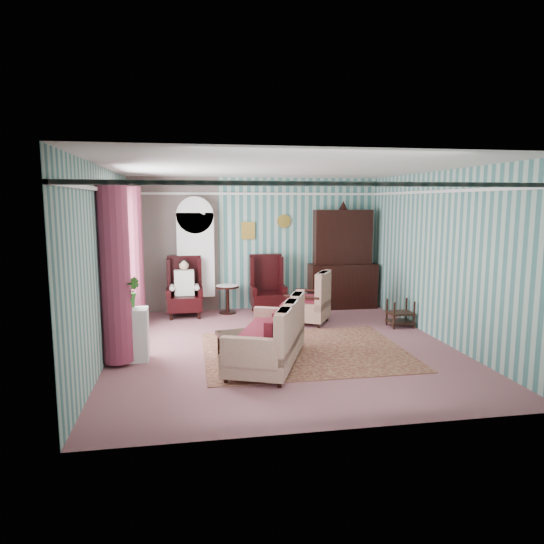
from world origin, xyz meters
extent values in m
plane|color=#895056|center=(0.00, 0.00, 0.00)|extent=(6.00, 6.00, 0.00)
cube|color=#3B6C69|center=(0.00, 3.00, 1.45)|extent=(5.50, 0.02, 2.90)
cube|color=#3B6C69|center=(0.00, -3.00, 1.45)|extent=(5.50, 0.02, 2.90)
cube|color=#3B6C69|center=(-2.75, 0.00, 1.45)|extent=(0.02, 6.00, 2.90)
cube|color=#3B6C69|center=(2.75, 0.00, 1.45)|extent=(0.02, 6.00, 2.90)
cube|color=silver|center=(0.00, 0.00, 2.90)|extent=(5.50, 6.00, 0.02)
cube|color=#8F4859|center=(-1.80, 2.99, 1.45)|extent=(1.90, 0.01, 2.90)
cube|color=silver|center=(0.00, 0.00, 2.55)|extent=(5.50, 6.00, 0.05)
cube|color=white|center=(-2.72, 0.60, 1.55)|extent=(0.04, 1.50, 1.90)
cylinder|color=#863245|center=(-2.55, -0.45, 1.35)|extent=(0.44, 0.44, 2.60)
cylinder|color=#863245|center=(-2.55, 1.65, 1.35)|extent=(0.44, 0.44, 2.60)
cube|color=#AE7D2E|center=(-0.20, 2.97, 1.75)|extent=(0.30, 0.03, 0.38)
cube|color=silver|center=(-1.35, 2.84, 1.12)|extent=(0.80, 0.28, 2.24)
cube|color=black|center=(1.90, 2.72, 1.18)|extent=(1.50, 0.56, 2.36)
cube|color=black|center=(-1.60, 2.45, 0.62)|extent=(0.76, 0.80, 1.25)
cube|color=black|center=(0.15, 2.45, 0.62)|extent=(0.76, 0.80, 1.25)
cylinder|color=black|center=(-0.70, 2.60, 0.30)|extent=(0.50, 0.50, 0.60)
cube|color=black|center=(2.47, 0.90, 0.27)|extent=(0.45, 0.38, 0.54)
cube|color=silver|center=(-2.40, -0.30, 0.40)|extent=(0.55, 0.35, 0.80)
cube|color=#471F17|center=(0.30, -0.30, 0.01)|extent=(3.20, 2.60, 0.01)
cube|color=#BDB093|center=(-0.40, -0.80, 0.50)|extent=(1.67, 2.19, 1.00)
cube|color=beige|center=(0.78, 1.48, 0.49)|extent=(1.12, 1.14, 0.97)
cube|color=black|center=(-0.65, -0.49, 0.21)|extent=(0.97, 0.60, 0.42)
imported|color=#19521E|center=(-2.42, -0.43, 1.03)|extent=(0.49, 0.46, 0.45)
imported|color=#1A551C|center=(-2.37, -0.18, 1.04)|extent=(0.32, 0.29, 0.47)
imported|color=#26561A|center=(-2.52, -0.30, 1.00)|extent=(0.24, 0.24, 0.40)
camera|label=1|loc=(-1.49, -7.61, 2.37)|focal=32.00mm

